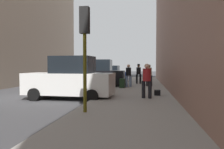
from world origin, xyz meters
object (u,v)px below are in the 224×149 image
Objects in this scene: parked_white_van at (70,79)px; parked_black_suv at (97,75)px; fire_hydrant at (121,80)px; traffic_light at (85,36)px; parked_blue_sedan at (108,74)px; pedestrian_in_jeans at (128,74)px; duffel_bag at (157,93)px; pedestrian_in_tan_coat at (149,74)px; pedestrian_with_fedora at (139,73)px; pedestrian_in_red_jacket at (147,79)px; rolling_suitcase at (122,83)px.

parked_black_suv is (0.00, 6.22, 0.00)m from parked_white_van.
traffic_light is (0.05, -11.29, 2.26)m from fire_hydrant.
parked_white_van reaches higher than parked_blue_sedan.
duffel_bag is (1.93, -4.53, -0.81)m from pedestrian_in_jeans.
pedestrian_in_tan_coat is at bearing 57.31° from parked_white_van.
pedestrian_in_red_jacket is at bearing -85.63° from pedestrian_with_fedora.
parked_white_van reaches higher than pedestrian_in_jeans.
traffic_light is 4.51m from pedestrian_in_red_jacket.
pedestrian_in_red_jacket is at bearing -1.38° from parked_white_van.
parked_black_suv reaches higher than duffel_bag.
pedestrian_with_fedora is at bearing 39.70° from fire_hydrant.
pedestrian_in_red_jacket is (3.98, -11.99, 0.26)m from parked_blue_sedan.
parked_white_van is 9.41m from pedestrian_with_fedora.
parked_white_van is 7.77m from pedestrian_in_tan_coat.
pedestrian_in_jeans is at bearing -67.14° from parked_blue_sedan.
pedestrian_in_jeans reaches higher than rolling_suitcase.
parked_black_suv is at bearing -90.00° from parked_blue_sedan.
parked_black_suv reaches higher than pedestrian_in_tan_coat.
fire_hydrant is 0.20× the size of traffic_light.
parked_white_van is at bearing -90.00° from parked_black_suv.
pedestrian_with_fedora is 4.12m from rolling_suitcase.
duffel_bag is at bearing -80.68° from pedestrian_with_fedora.
rolling_suitcase is at bearing -72.20° from parked_blue_sedan.
duffel_bag is (1.26, -7.68, -0.85)m from pedestrian_with_fedora.
pedestrian_in_jeans is at bearing 64.36° from rolling_suitcase.
parked_white_van is at bearing -110.49° from pedestrian_with_fedora.
traffic_light is at bearing -102.88° from pedestrian_in_tan_coat.
duffel_bag is (4.56, 1.14, -0.74)m from parked_white_van.
pedestrian_with_fedora is (3.30, 2.60, 0.10)m from parked_black_suv.
pedestrian_in_jeans is 3.89× the size of duffel_bag.
traffic_light is at bearing -119.13° from duffel_bag.
pedestrian_with_fedora is (0.67, 3.15, 0.03)m from pedestrian_in_jeans.
pedestrian_with_fedora is 8.94m from pedestrian_in_red_jacket.
rolling_suitcase is (2.25, 4.88, -0.54)m from parked_white_van.
parked_blue_sedan is 9.69× the size of duffel_bag.
pedestrian_in_jeans is at bearing -101.98° from pedestrian_with_fedora.
traffic_light reaches higher than rolling_suitcase.
traffic_light reaches higher than pedestrian_in_jeans.
pedestrian_with_fedora is 4.04× the size of duffel_bag.
duffel_bag is (4.56, -5.08, -0.74)m from parked_black_suv.
pedestrian_in_red_jacket reaches higher than parked_blue_sedan.
parked_black_suv is at bearing 168.13° from pedestrian_in_jeans.
rolling_suitcase reaches higher than fire_hydrant.
parked_blue_sedan is 6.81m from pedestrian_in_tan_coat.
pedestrian_in_tan_coat is (1.57, 0.88, 0.00)m from pedestrian_in_jeans.
fire_hydrant is at bearing -140.30° from pedestrian_with_fedora.
traffic_light is at bearing -83.23° from parked_blue_sedan.
pedestrian_in_tan_coat is at bearing 4.44° from parked_black_suv.
parked_black_suv is 6.62× the size of fire_hydrant.
fire_hydrant is at bearing 76.61° from parked_white_van.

